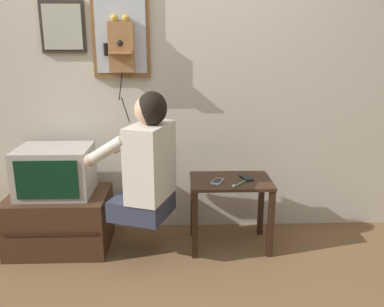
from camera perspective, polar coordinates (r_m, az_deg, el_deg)
ground_plane at (r=2.53m, az=-4.52°, el=-20.58°), size 14.00×14.00×0.00m
wall_back at (r=3.13m, az=-4.17°, el=11.67°), size 6.80×0.05×2.55m
side_table at (r=2.98m, az=5.41°, el=-5.67°), size 0.58×0.40×0.52m
person at (r=2.74m, az=-6.41°, el=-1.17°), size 0.60×0.54×0.87m
tv_stand at (r=3.18m, az=-18.01°, el=-8.94°), size 0.71×0.51×0.41m
television at (r=3.07m, az=-18.65°, el=-2.34°), size 0.51×0.40×0.35m
wall_phone_antique at (r=3.07m, az=-9.88°, el=14.64°), size 0.22×0.19×0.78m
framed_picture at (r=3.20m, az=-17.68°, el=16.56°), size 0.32×0.03×0.37m
wall_mirror at (r=3.11m, az=-9.99°, el=17.18°), size 0.41×0.03×0.73m
cell_phone_held at (r=2.89m, az=3.58°, el=-3.92°), size 0.11×0.14×0.01m
cell_phone_spare at (r=2.98m, az=7.64°, el=-3.40°), size 0.09×0.14×0.01m
toothbrush at (r=2.84m, az=6.49°, el=-4.34°), size 0.12×0.15×0.02m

